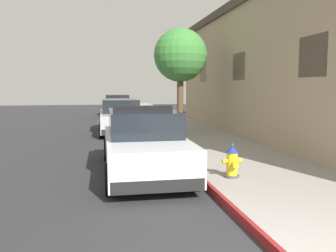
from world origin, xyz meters
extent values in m
cube|color=#2B2B2D|center=(-4.37, 10.00, -0.10)|extent=(29.90, 60.00, 0.20)
cube|color=gray|center=(1.63, 10.00, 0.08)|extent=(3.27, 60.00, 0.16)
cube|color=maroon|center=(-0.04, 10.00, 0.08)|extent=(0.08, 60.00, 0.16)
cube|color=tan|center=(6.11, 10.65, 2.68)|extent=(5.68, 18.34, 5.37)
cube|color=#473D33|center=(6.11, 10.65, 5.55)|extent=(5.92, 18.58, 0.36)
cube|color=black|center=(3.30, 5.51, 2.95)|extent=(0.06, 1.30, 1.10)
cube|color=black|center=(3.30, 10.65, 2.95)|extent=(0.06, 1.30, 1.10)
cube|color=black|center=(3.30, 15.78, 2.95)|extent=(0.06, 1.30, 1.10)
cube|color=white|center=(-1.18, 5.60, 0.58)|extent=(1.84, 4.80, 0.76)
cube|color=black|center=(-1.18, 5.75, 1.26)|extent=(1.64, 2.50, 0.60)
cube|color=black|center=(-1.18, 3.26, 0.32)|extent=(1.76, 0.16, 0.24)
cube|color=black|center=(-1.18, 7.94, 0.32)|extent=(1.76, 0.16, 0.24)
cylinder|color=black|center=(-2.04, 7.30, 0.32)|extent=(0.22, 0.64, 0.64)
cylinder|color=black|center=(-0.32, 7.30, 0.32)|extent=(0.22, 0.64, 0.64)
cylinder|color=black|center=(-2.04, 3.90, 0.32)|extent=(0.22, 0.64, 0.64)
cylinder|color=black|center=(-0.32, 3.90, 0.32)|extent=(0.22, 0.64, 0.64)
cube|color=black|center=(-1.18, 5.70, 1.62)|extent=(1.48, 0.20, 0.12)
cube|color=red|center=(-1.53, 5.70, 1.62)|extent=(0.44, 0.18, 0.11)
cube|color=#1E33E0|center=(-0.83, 5.70, 1.62)|extent=(0.44, 0.18, 0.11)
cube|color=#B2B5BA|center=(-1.36, 13.62, 0.58)|extent=(1.84, 4.80, 0.76)
cube|color=black|center=(-1.36, 13.77, 1.26)|extent=(1.64, 2.50, 0.60)
cube|color=black|center=(-1.36, 11.28, 0.32)|extent=(1.76, 0.16, 0.24)
cube|color=black|center=(-1.36, 15.96, 0.32)|extent=(1.76, 0.16, 0.24)
cylinder|color=black|center=(-2.22, 15.32, 0.32)|extent=(0.22, 0.64, 0.64)
cylinder|color=black|center=(-0.50, 15.32, 0.32)|extent=(0.22, 0.64, 0.64)
cylinder|color=black|center=(-2.22, 11.92, 0.32)|extent=(0.22, 0.64, 0.64)
cylinder|color=black|center=(-0.50, 11.92, 0.32)|extent=(0.22, 0.64, 0.64)
cube|color=maroon|center=(-1.11, 23.13, 0.58)|extent=(1.84, 4.80, 0.76)
cube|color=black|center=(-1.11, 23.28, 1.26)|extent=(1.64, 2.50, 0.60)
cube|color=black|center=(-1.11, 20.79, 0.32)|extent=(1.76, 0.16, 0.24)
cube|color=black|center=(-1.11, 25.47, 0.32)|extent=(1.76, 0.16, 0.24)
cylinder|color=black|center=(-1.97, 24.83, 0.32)|extent=(0.22, 0.64, 0.64)
cylinder|color=black|center=(-0.25, 24.83, 0.32)|extent=(0.22, 0.64, 0.64)
cylinder|color=black|center=(-1.97, 21.43, 0.32)|extent=(0.22, 0.64, 0.64)
cylinder|color=black|center=(-0.25, 21.43, 0.32)|extent=(0.22, 0.64, 0.64)
cylinder|color=#4C4C51|center=(0.61, 4.19, 0.19)|extent=(0.32, 0.32, 0.06)
cylinder|color=yellow|center=(0.61, 4.19, 0.47)|extent=(0.24, 0.24, 0.50)
cone|color=navy|center=(0.61, 4.19, 0.79)|extent=(0.28, 0.28, 0.14)
cylinder|color=#4C4C51|center=(0.61, 4.19, 0.89)|extent=(0.05, 0.05, 0.06)
cylinder|color=yellow|center=(0.44, 4.19, 0.53)|extent=(0.10, 0.10, 0.10)
cylinder|color=yellow|center=(0.78, 4.19, 0.53)|extent=(0.10, 0.10, 0.10)
cylinder|color=yellow|center=(0.61, 4.01, 0.48)|extent=(0.13, 0.12, 0.13)
cylinder|color=brown|center=(1.14, 11.93, 1.42)|extent=(0.28, 0.28, 2.54)
sphere|color=#387A33|center=(1.14, 11.93, 3.49)|extent=(2.27, 2.27, 2.27)
camera|label=1|loc=(-2.17, -3.10, 2.15)|focal=38.00mm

